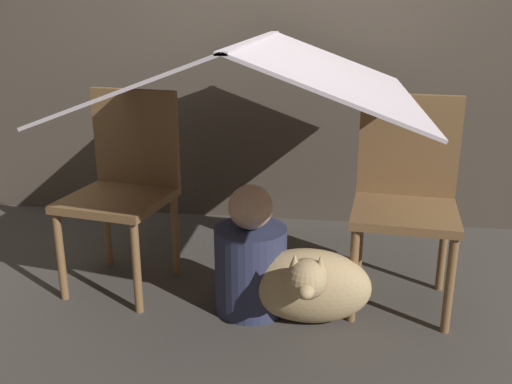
# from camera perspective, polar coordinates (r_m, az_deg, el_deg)

# --- Properties ---
(ground_plane) EXTENTS (8.80, 8.80, 0.00)m
(ground_plane) POSITION_cam_1_polar(r_m,az_deg,el_deg) (2.60, -0.19, -10.85)
(ground_plane) COLOR #47423D
(wall_back) EXTENTS (7.00, 0.05, 2.50)m
(wall_back) POSITION_cam_1_polar(r_m,az_deg,el_deg) (3.36, 2.49, 17.91)
(wall_back) COLOR #4C4238
(wall_back) RESTS_ON ground_plane
(chair_left) EXTENTS (0.50, 0.50, 0.90)m
(chair_left) POSITION_cam_1_polar(r_m,az_deg,el_deg) (2.68, -12.97, 1.06)
(chair_left) COLOR brown
(chair_left) RESTS_ON ground_plane
(chair_right) EXTENTS (0.47, 0.47, 0.90)m
(chair_right) POSITION_cam_1_polar(r_m,az_deg,el_deg) (2.53, 14.74, -0.06)
(chair_right) COLOR brown
(chair_right) RESTS_ON ground_plane
(sheet_canopy) EXTENTS (1.27, 1.46, 0.24)m
(sheet_canopy) POSITION_cam_1_polar(r_m,az_deg,el_deg) (2.35, -0.00, 12.24)
(sheet_canopy) COLOR silver
(person_front) EXTENTS (0.31, 0.31, 0.56)m
(person_front) POSITION_cam_1_polar(r_m,az_deg,el_deg) (2.44, -0.53, -6.77)
(person_front) COLOR #2D3351
(person_front) RESTS_ON ground_plane
(dog) EXTENTS (0.51, 0.42, 0.39)m
(dog) POSITION_cam_1_polar(r_m,az_deg,el_deg) (2.37, 5.26, -9.23)
(dog) COLOR tan
(dog) RESTS_ON ground_plane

